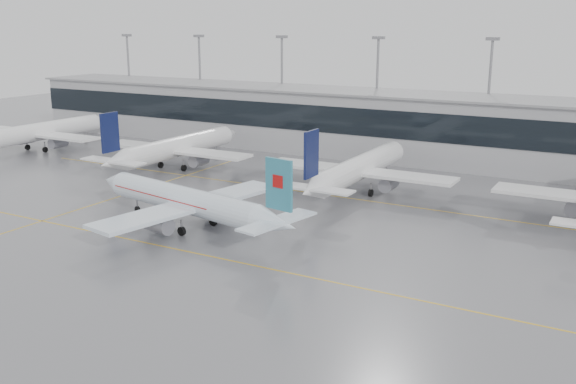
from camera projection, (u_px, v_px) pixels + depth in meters
The scene contains 12 objects.
ground at pixel (234, 261), 69.15m from camera, with size 320.00×320.00×0.00m, color slate.
taxi_line_main at pixel (234, 261), 69.15m from camera, with size 120.00×0.25×0.01m, color gold.
taxi_line_north at pixel (348, 198), 94.45m from camera, with size 120.00×0.25×0.01m, color gold.
taxi_line_cross at pixel (123, 195), 96.02m from camera, with size 0.25×60.00×0.01m, color gold.
terminal at pixel (419, 128), 119.94m from camera, with size 180.00×15.00×12.00m, color #A3A3A7.
terminal_glass at pixel (406, 126), 113.19m from camera, with size 180.00×0.20×5.00m, color black.
terminal_roof at pixel (420, 95), 118.38m from camera, with size 182.00×16.00×0.40m, color gray.
light_masts at pixel (431, 86), 123.15m from camera, with size 156.40×1.00×22.60m.
air_canada_jet at pixel (190, 202), 79.43m from camera, with size 34.94×27.91×10.85m.
parked_jet_a at pixel (40, 132), 129.82m from camera, with size 29.64×36.96×11.72m.
parked_jet_b at pixel (176, 148), 113.23m from camera, with size 29.64×36.96×11.72m.
parked_jet_c at pixel (358, 169), 96.63m from camera, with size 29.64×36.96×11.72m.
Camera 1 is at (36.99, -53.81, 24.66)m, focal length 40.00 mm.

